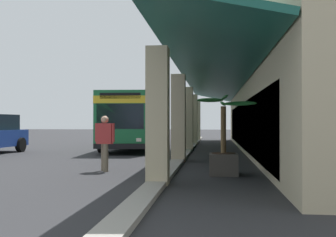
# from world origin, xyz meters

# --- Properties ---
(ground) EXTENTS (120.00, 120.00, 0.00)m
(ground) POSITION_xyz_m (0.00, 8.00, 0.00)
(ground) COLOR #2D2D30
(curb_strip) EXTENTS (34.98, 0.50, 0.12)m
(curb_strip) POSITION_xyz_m (0.99, 3.69, 0.06)
(curb_strip) COLOR #9E998E
(curb_strip) RESTS_ON ground
(transit_bus) EXTENTS (11.34, 3.25, 3.34)m
(transit_bus) POSITION_xyz_m (-1.12, 0.39, 1.85)
(transit_bus) COLOR #196638
(transit_bus) RESTS_ON ground
(pedestrian) EXTENTS (0.44, 0.69, 1.78)m
(pedestrian) POSITION_xyz_m (10.18, 1.61, 1.02)
(pedestrian) COLOR #726651
(pedestrian) RESTS_ON ground
(potted_palm) EXTENTS (1.79, 1.80, 2.38)m
(potted_palm) POSITION_xyz_m (10.67, 5.40, 0.59)
(potted_palm) COLOR #4C4742
(potted_palm) RESTS_ON ground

